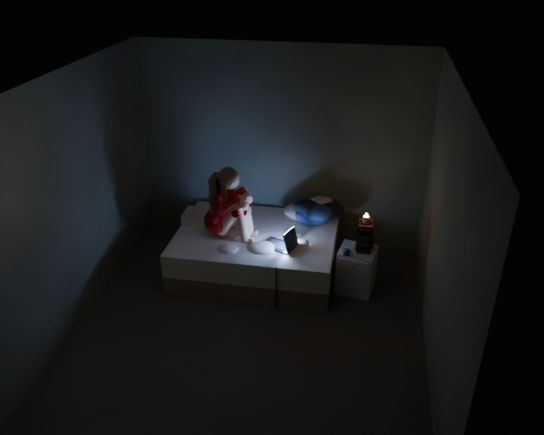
% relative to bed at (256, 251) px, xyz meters
% --- Properties ---
extents(floor, '(3.60, 3.80, 0.02)m').
position_rel_bed_xyz_m(floor, '(0.16, -1.10, -0.27)').
color(floor, black).
rests_on(floor, ground).
extents(ceiling, '(3.60, 3.80, 0.02)m').
position_rel_bed_xyz_m(ceiling, '(0.16, -1.10, 2.35)').
color(ceiling, silver).
rests_on(ceiling, ground).
extents(wall_back, '(3.60, 0.02, 2.60)m').
position_rel_bed_xyz_m(wall_back, '(0.16, 0.81, 1.04)').
color(wall_back, '#31322F').
rests_on(wall_back, ground).
extents(wall_front, '(3.60, 0.02, 2.60)m').
position_rel_bed_xyz_m(wall_front, '(0.16, -3.01, 1.04)').
color(wall_front, '#31322F').
rests_on(wall_front, ground).
extents(wall_left, '(0.02, 3.80, 2.60)m').
position_rel_bed_xyz_m(wall_left, '(-1.65, -1.10, 1.04)').
color(wall_left, '#31322F').
rests_on(wall_left, ground).
extents(wall_right, '(0.02, 3.80, 2.60)m').
position_rel_bed_xyz_m(wall_right, '(1.97, -1.10, 1.04)').
color(wall_right, '#31322F').
rests_on(wall_right, ground).
extents(bed, '(1.89, 1.41, 0.52)m').
position_rel_bed_xyz_m(bed, '(0.00, 0.00, 0.00)').
color(bed, silver).
rests_on(bed, ground).
extents(pillow, '(0.44, 0.31, 0.13)m').
position_rel_bed_xyz_m(pillow, '(-0.72, 0.17, 0.32)').
color(pillow, beige).
rests_on(pillow, bed).
extents(woman, '(0.56, 0.38, 0.88)m').
position_rel_bed_xyz_m(woman, '(-0.42, -0.12, 0.70)').
color(woman, '#A30003').
rests_on(woman, bed).
extents(laptop, '(0.43, 0.37, 0.26)m').
position_rel_bed_xyz_m(laptop, '(0.32, -0.26, 0.39)').
color(laptop, black).
rests_on(laptop, bed).
extents(clothes_pile, '(0.61, 0.53, 0.31)m').
position_rel_bed_xyz_m(clothes_pile, '(0.63, 0.42, 0.42)').
color(clothes_pile, '#0E194D').
rests_on(clothes_pile, bed).
extents(nightstand, '(0.46, 0.43, 0.54)m').
position_rel_bed_xyz_m(nightstand, '(1.22, -0.21, 0.01)').
color(nightstand, silver).
rests_on(nightstand, ground).
extents(book_stack, '(0.19, 0.25, 0.32)m').
position_rel_bed_xyz_m(book_stack, '(1.28, -0.19, 0.44)').
color(book_stack, black).
rests_on(book_stack, nightstand).
extents(candle, '(0.07, 0.07, 0.08)m').
position_rel_bed_xyz_m(candle, '(1.28, -0.19, 0.64)').
color(candle, beige).
rests_on(candle, book_stack).
extents(phone, '(0.11, 0.15, 0.01)m').
position_rel_bed_xyz_m(phone, '(1.11, -0.31, 0.28)').
color(phone, black).
rests_on(phone, nightstand).
extents(blue_orb, '(0.08, 0.08, 0.08)m').
position_rel_bed_xyz_m(blue_orb, '(1.12, -0.35, 0.32)').
color(blue_orb, navy).
rests_on(blue_orb, nightstand).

